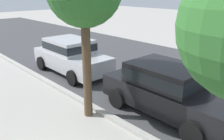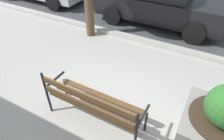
# 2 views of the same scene
# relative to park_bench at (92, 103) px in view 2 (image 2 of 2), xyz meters

# --- Properties ---
(ground_plane) EXTENTS (80.00, 80.00, 0.00)m
(ground_plane) POSITION_rel_park_bench_xyz_m (0.12, 0.24, -0.54)
(ground_plane) COLOR #ADA8A0
(curb_stone) EXTENTS (60.00, 0.20, 0.12)m
(curb_stone) POSITION_rel_park_bench_xyz_m (0.12, 3.14, -0.48)
(curb_stone) COLOR #B2AFA8
(curb_stone) RESTS_ON ground
(park_bench) EXTENTS (1.81, 0.55, 0.95)m
(park_bench) POSITION_rel_park_bench_xyz_m (0.00, 0.00, 0.00)
(park_bench) COLOR brown
(park_bench) RESTS_ON ground
(concrete_planter) EXTENTS (1.05, 1.05, 1.31)m
(concrete_planter) POSITION_rel_park_bench_xyz_m (1.93, 0.48, -0.02)
(concrete_planter) COLOR gray
(concrete_planter) RESTS_ON ground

